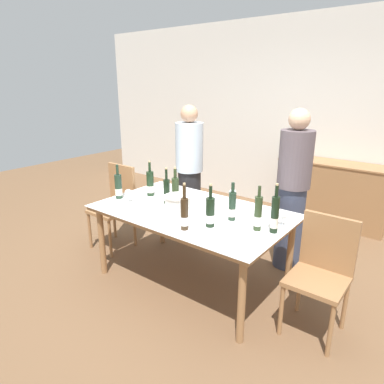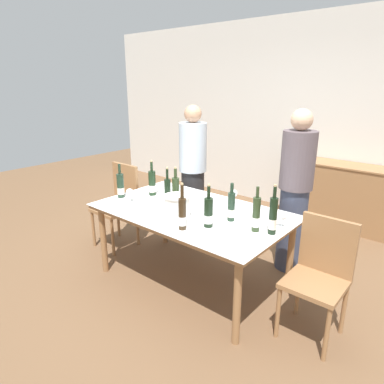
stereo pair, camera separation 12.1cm
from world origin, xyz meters
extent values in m
plane|color=brown|center=(0.00, 0.00, 0.00)|extent=(12.00, 12.00, 0.00)
cube|color=silver|center=(0.00, 2.65, 1.40)|extent=(8.00, 0.10, 2.80)
cube|color=#996B42|center=(0.61, 2.36, 0.42)|extent=(1.42, 0.44, 0.84)
cube|color=#996B42|center=(0.61, 2.36, 0.85)|extent=(1.46, 0.46, 0.02)
cylinder|color=#996B42|center=(-0.81, -0.45, 0.35)|extent=(0.06, 0.06, 0.71)
cylinder|color=#996B42|center=(0.81, -0.45, 0.35)|extent=(0.06, 0.06, 0.71)
cylinder|color=#996B42|center=(-0.81, 0.45, 0.35)|extent=(0.06, 0.06, 0.71)
cylinder|color=#996B42|center=(0.81, 0.45, 0.35)|extent=(0.06, 0.06, 0.71)
cube|color=#996B42|center=(0.00, 0.00, 0.72)|extent=(1.78, 1.05, 0.04)
cube|color=white|center=(0.00, 0.00, 0.74)|extent=(1.81, 1.08, 0.01)
cylinder|color=white|center=(0.01, -0.22, 0.85)|extent=(0.23, 0.23, 0.21)
cylinder|color=white|center=(0.01, -0.22, 0.95)|extent=(0.24, 0.24, 0.01)
cylinder|color=#1E3323|center=(0.41, 0.03, 0.87)|extent=(0.06, 0.06, 0.25)
cylinder|color=silver|center=(0.41, 0.03, 0.82)|extent=(0.06, 0.06, 0.07)
cylinder|color=#1E3323|center=(0.41, 0.03, 1.04)|extent=(0.03, 0.03, 0.09)
cylinder|color=#332314|center=(0.22, -0.38, 0.88)|extent=(0.06, 0.06, 0.26)
cylinder|color=white|center=(0.22, -0.38, 0.82)|extent=(0.06, 0.06, 0.07)
cylinder|color=#332314|center=(0.22, -0.38, 1.07)|extent=(0.03, 0.03, 0.11)
cylinder|color=tan|center=(0.22, -0.38, 1.13)|extent=(0.02, 0.02, 0.02)
cylinder|color=#28381E|center=(0.69, -0.02, 0.89)|extent=(0.06, 0.06, 0.28)
cylinder|color=white|center=(0.69, -0.02, 0.83)|extent=(0.06, 0.06, 0.08)
cylinder|color=#28381E|center=(0.69, -0.02, 1.08)|extent=(0.02, 0.02, 0.09)
cylinder|color=#1E3323|center=(-0.81, -0.18, 0.87)|extent=(0.07, 0.07, 0.25)
cylinder|color=silver|center=(-0.81, -0.18, 0.82)|extent=(0.07, 0.07, 0.07)
cylinder|color=#1E3323|center=(-0.81, -0.18, 1.05)|extent=(0.03, 0.03, 0.11)
cylinder|color=black|center=(-0.31, 0.00, 0.87)|extent=(0.06, 0.06, 0.24)
cylinder|color=white|center=(-0.31, 0.00, 0.82)|extent=(0.07, 0.07, 0.07)
cylinder|color=black|center=(-0.31, 0.00, 1.04)|extent=(0.02, 0.02, 0.10)
cylinder|color=tan|center=(-0.31, 0.00, 1.10)|extent=(0.02, 0.02, 0.02)
cylinder|color=#28381E|center=(-0.16, -0.05, 0.90)|extent=(0.07, 0.07, 0.30)
cylinder|color=white|center=(-0.16, -0.05, 0.83)|extent=(0.07, 0.07, 0.08)
cylinder|color=#28381E|center=(-0.16, -0.05, 1.09)|extent=(0.03, 0.03, 0.09)
cylinder|color=tan|center=(-0.16, -0.05, 1.14)|extent=(0.02, 0.02, 0.02)
cylinder|color=black|center=(0.81, 0.02, 0.90)|extent=(0.06, 0.06, 0.30)
cylinder|color=silver|center=(0.81, 0.02, 0.83)|extent=(0.06, 0.06, 0.08)
cylinder|color=black|center=(0.81, 0.02, 1.09)|extent=(0.03, 0.03, 0.09)
cylinder|color=tan|center=(0.81, 0.02, 1.15)|extent=(0.02, 0.02, 0.02)
cylinder|color=black|center=(-0.62, 0.08, 0.88)|extent=(0.08, 0.08, 0.26)
cylinder|color=silver|center=(-0.62, 0.08, 0.82)|extent=(0.08, 0.08, 0.07)
cylinder|color=black|center=(-0.62, 0.08, 1.06)|extent=(0.03, 0.03, 0.10)
cylinder|color=tan|center=(-0.62, 0.08, 1.11)|extent=(0.02, 0.02, 0.02)
cylinder|color=black|center=(0.34, -0.20, 0.87)|extent=(0.07, 0.07, 0.25)
cylinder|color=white|center=(0.34, -0.20, 0.82)|extent=(0.08, 0.08, 0.07)
cylinder|color=black|center=(0.34, -0.20, 1.05)|extent=(0.03, 0.03, 0.10)
cylinder|color=tan|center=(0.34, -0.20, 1.11)|extent=(0.02, 0.02, 0.02)
cylinder|color=white|center=(-0.63, -0.21, 0.75)|extent=(0.06, 0.06, 0.00)
cylinder|color=white|center=(-0.63, -0.21, 0.79)|extent=(0.01, 0.01, 0.07)
sphere|color=white|center=(-0.63, -0.21, 0.85)|extent=(0.07, 0.07, 0.07)
cylinder|color=white|center=(0.81, 0.18, 0.75)|extent=(0.06, 0.06, 0.00)
cylinder|color=white|center=(0.81, 0.18, 0.78)|extent=(0.01, 0.01, 0.06)
sphere|color=white|center=(0.81, 0.18, 0.84)|extent=(0.07, 0.07, 0.07)
cylinder|color=white|center=(0.20, 0.38, 0.75)|extent=(0.06, 0.06, 0.00)
cylinder|color=white|center=(0.20, 0.38, 0.79)|extent=(0.01, 0.01, 0.08)
sphere|color=white|center=(0.20, 0.38, 0.86)|extent=(0.08, 0.08, 0.08)
cylinder|color=#996B42|center=(-1.38, -0.18, 0.22)|extent=(0.03, 0.03, 0.44)
cylinder|color=#996B42|center=(-1.01, -0.18, 0.22)|extent=(0.03, 0.03, 0.44)
cylinder|color=#996B42|center=(-1.38, 0.18, 0.22)|extent=(0.03, 0.03, 0.44)
cylinder|color=#996B42|center=(-1.01, 0.18, 0.22)|extent=(0.03, 0.03, 0.44)
cube|color=#996B42|center=(-1.20, 0.00, 0.46)|extent=(0.42, 0.42, 0.04)
cube|color=#996B42|center=(-1.20, 0.19, 0.73)|extent=(0.42, 0.04, 0.49)
cylinder|color=#996B42|center=(1.01, -0.18, 0.22)|extent=(0.03, 0.03, 0.44)
cylinder|color=#996B42|center=(1.38, -0.18, 0.22)|extent=(0.03, 0.03, 0.44)
cylinder|color=#996B42|center=(1.01, 0.18, 0.22)|extent=(0.03, 0.03, 0.44)
cylinder|color=#996B42|center=(1.38, 0.18, 0.22)|extent=(0.03, 0.03, 0.44)
cube|color=#996B42|center=(1.20, 0.00, 0.46)|extent=(0.42, 0.42, 0.04)
cube|color=#996B42|center=(1.20, 0.19, 0.70)|extent=(0.42, 0.04, 0.45)
cylinder|color=#262628|center=(-0.67, 0.80, 0.43)|extent=(0.28, 0.28, 0.86)
cylinder|color=silver|center=(-0.67, 0.80, 1.15)|extent=(0.33, 0.33, 0.58)
sphere|color=tan|center=(-0.67, 0.80, 1.54)|extent=(0.20, 0.20, 0.20)
cylinder|color=#383F56|center=(0.62, 0.86, 0.44)|extent=(0.28, 0.28, 0.88)
cylinder|color=#594C51|center=(0.62, 0.86, 1.17)|extent=(0.33, 0.33, 0.57)
sphere|color=#DBAD89|center=(0.62, 0.86, 1.56)|extent=(0.21, 0.21, 0.21)
camera|label=1|loc=(1.83, -2.36, 1.89)|focal=32.00mm
camera|label=2|loc=(1.93, -2.28, 1.89)|focal=32.00mm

